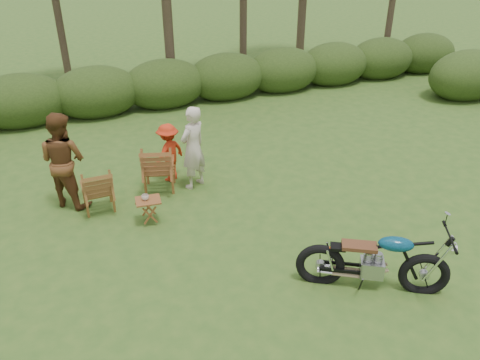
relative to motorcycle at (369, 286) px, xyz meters
name	(u,v)px	position (x,y,z in m)	size (l,w,h in m)	color
ground	(325,285)	(-0.59, 0.28, 0.00)	(80.00, 80.00, 0.00)	#2D4E1A
motorcycle	(369,286)	(0.00, 0.00, 0.00)	(2.09, 0.80, 1.20)	#0A658D
lawn_chair_right	(161,189)	(-2.10, 4.17, 0.00)	(0.69, 0.69, 1.01)	#622D18
lawn_chair_left	(100,209)	(-3.37, 3.83, 0.00)	(0.61, 0.61, 0.89)	brown
side_table	(149,211)	(-2.60, 3.02, 0.24)	(0.46, 0.38, 0.47)	brown
cup	(145,197)	(-2.64, 3.04, 0.52)	(0.13, 0.13, 0.10)	beige
adult_a	(195,186)	(-1.41, 4.01, 0.00)	(0.63, 0.41, 1.73)	beige
adult_b	(72,203)	(-3.86, 4.30, 0.00)	(0.91, 0.71, 1.86)	#5A3419
child	(171,179)	(-1.80, 4.49, 0.00)	(0.81, 0.47, 1.26)	red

